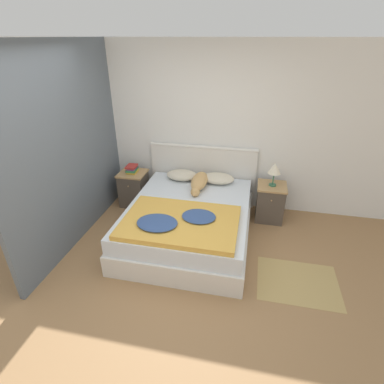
% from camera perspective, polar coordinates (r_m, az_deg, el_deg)
% --- Properties ---
extents(ground_plane, '(16.00, 16.00, 0.00)m').
position_cam_1_polar(ground_plane, '(3.64, -6.32, -17.43)').
color(ground_plane, '#997047').
extents(wall_back, '(9.00, 0.06, 2.55)m').
position_cam_1_polar(wall_back, '(4.81, 0.83, 12.10)').
color(wall_back, white).
rests_on(wall_back, ground_plane).
extents(wall_side_left, '(0.06, 3.10, 2.55)m').
position_cam_1_polar(wall_side_left, '(4.36, -20.80, 8.64)').
color(wall_side_left, slate).
rests_on(wall_side_left, ground_plane).
extents(bed, '(1.65, 2.03, 0.52)m').
position_cam_1_polar(bed, '(4.21, -0.59, -5.63)').
color(bed, silver).
rests_on(bed, ground_plane).
extents(headboard, '(1.73, 0.06, 1.02)m').
position_cam_1_polar(headboard, '(4.97, 2.03, 3.49)').
color(headboard, silver).
rests_on(headboard, ground_plane).
extents(nightstand_left, '(0.43, 0.43, 0.58)m').
position_cam_1_polar(nightstand_left, '(5.11, -11.01, 0.71)').
color(nightstand_left, '#4C4238').
rests_on(nightstand_left, ground_plane).
extents(nightstand_right, '(0.43, 0.43, 0.58)m').
position_cam_1_polar(nightstand_right, '(4.76, 14.64, -1.86)').
color(nightstand_right, '#4C4238').
rests_on(nightstand_right, ground_plane).
extents(pillow_left, '(0.50, 0.34, 0.14)m').
position_cam_1_polar(pillow_left, '(4.79, -1.89, 3.25)').
color(pillow_left, beige).
rests_on(pillow_left, bed).
extents(pillow_right, '(0.50, 0.34, 0.14)m').
position_cam_1_polar(pillow_right, '(4.69, 4.99, 2.62)').
color(pillow_right, beige).
rests_on(pillow_right, bed).
extents(quilt, '(1.40, 0.98, 0.11)m').
position_cam_1_polar(quilt, '(3.66, -2.44, -5.68)').
color(quilt, gold).
rests_on(quilt, bed).
extents(dog, '(0.24, 0.79, 0.18)m').
position_cam_1_polar(dog, '(4.52, 1.39, 1.94)').
color(dog, tan).
rests_on(dog, bed).
extents(book_stack, '(0.17, 0.24, 0.12)m').
position_cam_1_polar(book_stack, '(4.98, -11.35, 4.35)').
color(book_stack, gold).
rests_on(book_stack, nightstand_left).
extents(table_lamp, '(0.19, 0.19, 0.36)m').
position_cam_1_polar(table_lamp, '(4.52, 15.46, 4.22)').
color(table_lamp, '#336B4C').
rests_on(table_lamp, nightstand_right).
extents(rug, '(0.93, 0.73, 0.00)m').
position_cam_1_polar(rug, '(3.87, 19.47, -15.86)').
color(rug, tan).
rests_on(rug, ground_plane).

